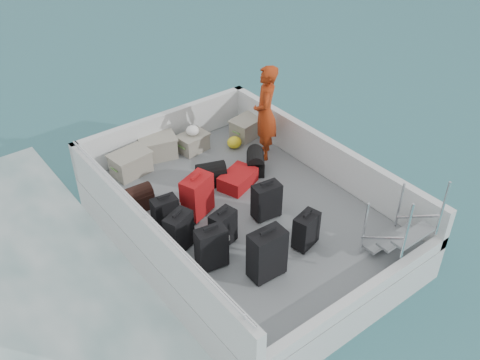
{
  "coord_description": "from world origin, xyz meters",
  "views": [
    {
      "loc": [
        -4.14,
        -5.25,
        6.01
      ],
      "look_at": [
        0.11,
        0.28,
        1.0
      ],
      "focal_mm": 40.0,
      "sensor_mm": 36.0,
      "label": 1
    }
  ],
  "objects_px": {
    "suitcase_1": "(179,232)",
    "suitcase_2": "(165,214)",
    "suitcase_6": "(306,231)",
    "suitcase_7": "(266,201)",
    "crate_1": "(158,148)",
    "crate_0": "(131,164)",
    "crate_3": "(247,128)",
    "crate_2": "(193,143)",
    "suitcase_0": "(212,248)",
    "suitcase_3": "(267,255)",
    "passenger": "(265,113)",
    "suitcase_5": "(197,196)",
    "suitcase_8": "(238,179)",
    "suitcase_4": "(223,229)"
  },
  "relations": [
    {
      "from": "suitcase_1",
      "to": "suitcase_2",
      "type": "distance_m",
      "value": 0.52
    },
    {
      "from": "crate_1",
      "to": "crate_3",
      "type": "relative_size",
      "value": 1.07
    },
    {
      "from": "suitcase_3",
      "to": "crate_2",
      "type": "distance_m",
      "value": 3.44
    },
    {
      "from": "suitcase_8",
      "to": "suitcase_5",
      "type": "bearing_deg",
      "value": 83.24
    },
    {
      "from": "suitcase_2",
      "to": "crate_0",
      "type": "height_order",
      "value": "suitcase_2"
    },
    {
      "from": "passenger",
      "to": "crate_0",
      "type": "bearing_deg",
      "value": -72.4
    },
    {
      "from": "suitcase_2",
      "to": "crate_1",
      "type": "height_order",
      "value": "suitcase_2"
    },
    {
      "from": "suitcase_6",
      "to": "suitcase_0",
      "type": "bearing_deg",
      "value": 146.21
    },
    {
      "from": "suitcase_1",
      "to": "crate_2",
      "type": "height_order",
      "value": "suitcase_1"
    },
    {
      "from": "suitcase_3",
      "to": "suitcase_4",
      "type": "bearing_deg",
      "value": 98.82
    },
    {
      "from": "passenger",
      "to": "suitcase_8",
      "type": "bearing_deg",
      "value": -23.24
    },
    {
      "from": "crate_2",
      "to": "crate_1",
      "type": "bearing_deg",
      "value": 160.97
    },
    {
      "from": "suitcase_6",
      "to": "suitcase_7",
      "type": "relative_size",
      "value": 0.92
    },
    {
      "from": "suitcase_6",
      "to": "crate_1",
      "type": "relative_size",
      "value": 0.88
    },
    {
      "from": "suitcase_7",
      "to": "crate_1",
      "type": "relative_size",
      "value": 0.96
    },
    {
      "from": "suitcase_2",
      "to": "crate_1",
      "type": "xyz_separation_m",
      "value": [
        0.93,
        1.82,
        -0.09
      ]
    },
    {
      "from": "suitcase_7",
      "to": "crate_2",
      "type": "height_order",
      "value": "suitcase_7"
    },
    {
      "from": "crate_3",
      "to": "suitcase_6",
      "type": "bearing_deg",
      "value": -112.81
    },
    {
      "from": "suitcase_5",
      "to": "suitcase_6",
      "type": "distance_m",
      "value": 1.78
    },
    {
      "from": "suitcase_3",
      "to": "passenger",
      "type": "bearing_deg",
      "value": 53.21
    },
    {
      "from": "suitcase_0",
      "to": "crate_3",
      "type": "height_order",
      "value": "suitcase_0"
    },
    {
      "from": "suitcase_0",
      "to": "suitcase_1",
      "type": "xyz_separation_m",
      "value": [
        -0.17,
        0.57,
        -0.02
      ]
    },
    {
      "from": "crate_1",
      "to": "crate_2",
      "type": "xyz_separation_m",
      "value": [
        0.63,
        -0.22,
        -0.03
      ]
    },
    {
      "from": "suitcase_1",
      "to": "suitcase_6",
      "type": "height_order",
      "value": "suitcase_1"
    },
    {
      "from": "suitcase_2",
      "to": "suitcase_6",
      "type": "xyz_separation_m",
      "value": [
        1.42,
        -1.58,
        -0.0
      ]
    },
    {
      "from": "suitcase_3",
      "to": "crate_1",
      "type": "relative_size",
      "value": 1.2
    },
    {
      "from": "suitcase_8",
      "to": "crate_3",
      "type": "xyz_separation_m",
      "value": [
        1.13,
        1.19,
        0.05
      ]
    },
    {
      "from": "suitcase_1",
      "to": "crate_0",
      "type": "distance_m",
      "value": 2.2
    },
    {
      "from": "suitcase_2",
      "to": "suitcase_6",
      "type": "distance_m",
      "value": 2.12
    },
    {
      "from": "crate_1",
      "to": "crate_0",
      "type": "bearing_deg",
      "value": -164.9
    },
    {
      "from": "suitcase_8",
      "to": "crate_1",
      "type": "bearing_deg",
      "value": 1.06
    },
    {
      "from": "suitcase_3",
      "to": "passenger",
      "type": "distance_m",
      "value": 3.09
    },
    {
      "from": "suitcase_7",
      "to": "crate_0",
      "type": "distance_m",
      "value": 2.61
    },
    {
      "from": "crate_0",
      "to": "crate_2",
      "type": "xyz_separation_m",
      "value": [
        1.27,
        -0.04,
        -0.04
      ]
    },
    {
      "from": "crate_0",
      "to": "crate_3",
      "type": "xyz_separation_m",
      "value": [
        2.39,
        -0.24,
        -0.01
      ]
    },
    {
      "from": "passenger",
      "to": "suitcase_5",
      "type": "bearing_deg",
      "value": -29.27
    },
    {
      "from": "crate_1",
      "to": "crate_2",
      "type": "bearing_deg",
      "value": -19.03
    },
    {
      "from": "suitcase_0",
      "to": "crate_0",
      "type": "distance_m",
      "value": 2.75
    },
    {
      "from": "suitcase_6",
      "to": "crate_1",
      "type": "bearing_deg",
      "value": 84.36
    },
    {
      "from": "crate_2",
      "to": "suitcase_5",
      "type": "bearing_deg",
      "value": -121.38
    },
    {
      "from": "crate_0",
      "to": "suitcase_1",
      "type": "bearing_deg",
      "value": -99.56
    },
    {
      "from": "crate_0",
      "to": "crate_1",
      "type": "xyz_separation_m",
      "value": [
        0.65,
        0.17,
        -0.0
      ]
    },
    {
      "from": "suitcase_2",
      "to": "suitcase_6",
      "type": "height_order",
      "value": "same"
    },
    {
      "from": "suitcase_3",
      "to": "suitcase_0",
      "type": "bearing_deg",
      "value": 131.73
    },
    {
      "from": "suitcase_0",
      "to": "crate_3",
      "type": "distance_m",
      "value": 3.6
    },
    {
      "from": "suitcase_3",
      "to": "crate_1",
      "type": "distance_m",
      "value": 3.53
    },
    {
      "from": "crate_1",
      "to": "crate_3",
      "type": "bearing_deg",
      "value": -13.42
    },
    {
      "from": "suitcase_1",
      "to": "crate_2",
      "type": "distance_m",
      "value": 2.68
    },
    {
      "from": "suitcase_3",
      "to": "suitcase_7",
      "type": "xyz_separation_m",
      "value": [
        0.81,
        0.97,
        -0.07
      ]
    },
    {
      "from": "crate_3",
      "to": "suitcase_3",
      "type": "bearing_deg",
      "value": -124.03
    }
  ]
}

